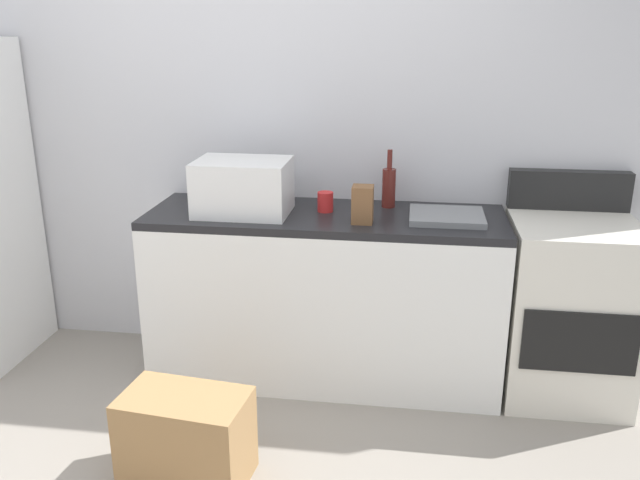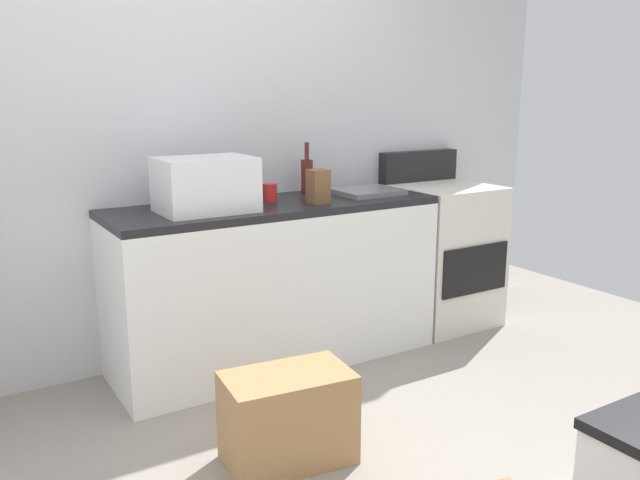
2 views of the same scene
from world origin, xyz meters
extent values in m
plane|color=gray|center=(0.00, 0.00, 0.00)|extent=(6.00, 6.00, 0.00)
cube|color=silver|center=(0.00, 1.55, 1.30)|extent=(5.00, 0.10, 2.60)
cube|color=white|center=(0.30, 1.20, 0.43)|extent=(1.80, 0.60, 0.86)
cube|color=black|center=(0.30, 1.20, 0.88)|extent=(1.80, 0.60, 0.04)
cube|color=silver|center=(1.52, 1.20, 0.45)|extent=(0.60, 0.60, 0.90)
cube|color=black|center=(1.52, 0.90, 0.42)|extent=(0.52, 0.02, 0.30)
cube|color=black|center=(1.52, 1.46, 1.00)|extent=(0.60, 0.08, 0.20)
cube|color=white|center=(-0.11, 1.15, 1.04)|extent=(0.46, 0.34, 0.27)
cube|color=slate|center=(0.90, 1.18, 0.92)|extent=(0.36, 0.32, 0.03)
cylinder|color=#591E19|center=(0.61, 1.37, 1.00)|extent=(0.07, 0.07, 0.20)
cylinder|color=#591E19|center=(0.61, 1.37, 1.15)|extent=(0.03, 0.03, 0.10)
cylinder|color=red|center=(0.29, 1.24, 0.95)|extent=(0.08, 0.08, 0.10)
cube|color=brown|center=(0.50, 1.07, 0.99)|extent=(0.10, 0.10, 0.18)
cube|color=#A37A4C|center=(-0.15, 0.25, 0.19)|extent=(0.54, 0.36, 0.38)
camera|label=1|loc=(0.73, -1.99, 1.82)|focal=37.31mm
camera|label=2|loc=(-1.31, -1.88, 1.49)|focal=36.60mm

